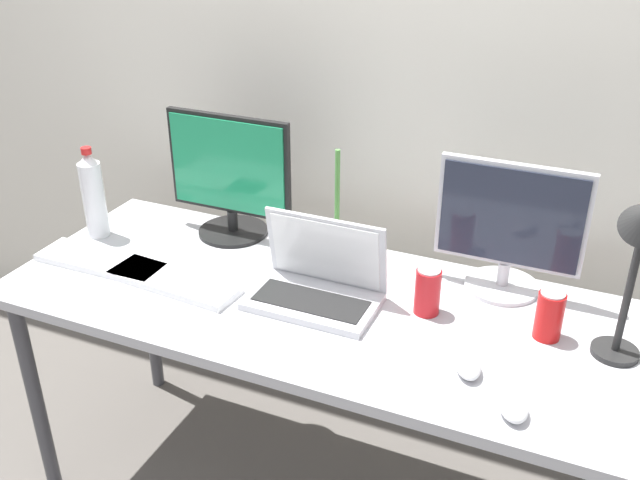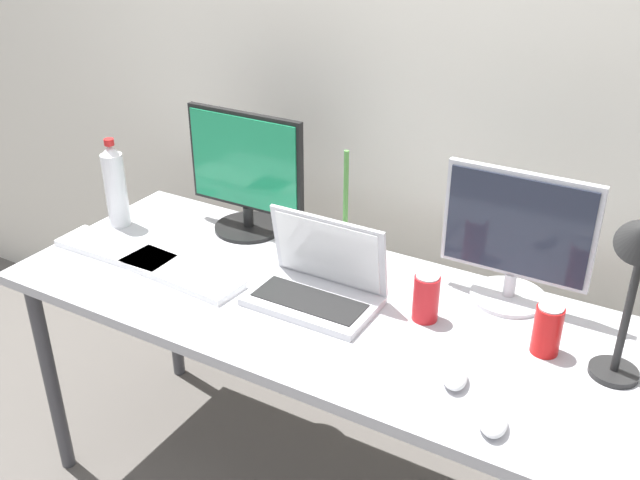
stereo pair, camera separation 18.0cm
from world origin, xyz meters
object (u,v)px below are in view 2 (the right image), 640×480
(laptop_silver, at_px, (318,282))
(bamboo_vase, at_px, (345,243))
(water_bottle, at_px, (115,186))
(soda_can_by_laptop, at_px, (547,330))
(mouse_by_laptop, at_px, (455,375))
(keyboard_aux, at_px, (181,274))
(desk_lamp, at_px, (636,269))
(keyboard_main, at_px, (117,250))
(monitor_left, at_px, (246,173))
(mouse_by_keyboard, at_px, (493,420))
(soda_can_near_keyboard, at_px, (426,298))
(monitor_center, at_px, (516,237))
(work_desk, at_px, (320,321))

(laptop_silver, xyz_separation_m, bamboo_vase, (-0.03, 0.21, 0.01))
(water_bottle, xyz_separation_m, soda_can_by_laptop, (1.36, -0.01, -0.07))
(mouse_by_laptop, distance_m, bamboo_vase, 0.59)
(keyboard_aux, relative_size, desk_lamp, 0.88)
(laptop_silver, distance_m, water_bottle, 0.79)
(keyboard_main, xyz_separation_m, desk_lamp, (1.39, 0.09, 0.29))
(monitor_left, relative_size, water_bottle, 1.39)
(mouse_by_keyboard, xyz_separation_m, soda_can_near_keyboard, (-0.27, 0.30, 0.04))
(monitor_left, height_order, soda_can_by_laptop, monitor_left)
(monitor_center, xyz_separation_m, mouse_by_keyboard, (0.12, -0.50, -0.17))
(work_desk, distance_m, desk_lamp, 0.81)
(soda_can_by_laptop, bearing_deg, monitor_left, 169.45)
(work_desk, height_order, bamboo_vase, bamboo_vase)
(water_bottle, distance_m, soda_can_by_laptop, 1.36)
(monitor_left, bearing_deg, bamboo_vase, -5.99)
(monitor_left, bearing_deg, mouse_by_keyboard, -27.37)
(bamboo_vase, bearing_deg, keyboard_main, -154.91)
(water_bottle, xyz_separation_m, bamboo_vase, (0.74, 0.14, -0.07))
(keyboard_main, xyz_separation_m, mouse_by_laptop, (1.08, -0.07, 0.01))
(laptop_silver, height_order, keyboard_aux, laptop_silver)
(monitor_center, relative_size, soda_can_near_keyboard, 3.07)
(monitor_left, height_order, bamboo_vase, monitor_left)
(monitor_center, height_order, desk_lamp, desk_lamp)
(monitor_center, xyz_separation_m, soda_can_near_keyboard, (-0.16, -0.20, -0.12))
(water_bottle, distance_m, bamboo_vase, 0.76)
(keyboard_main, bearing_deg, water_bottle, 130.50)
(work_desk, relative_size, mouse_by_laptop, 16.82)
(keyboard_main, bearing_deg, desk_lamp, 3.38)
(monitor_center, relative_size, laptop_silver, 1.15)
(monitor_center, relative_size, keyboard_main, 1.00)
(soda_can_by_laptop, bearing_deg, water_bottle, 179.76)
(mouse_by_keyboard, bearing_deg, keyboard_aux, 152.20)
(work_desk, xyz_separation_m, monitor_center, (0.43, 0.26, 0.25))
(keyboard_aux, bearing_deg, monitor_center, 27.10)
(mouse_by_laptop, distance_m, desk_lamp, 0.44)
(monitor_left, bearing_deg, monitor_center, 0.29)
(monitor_left, relative_size, bamboo_vase, 1.17)
(keyboard_aux, xyz_separation_m, water_bottle, (-0.39, 0.16, 0.12))
(laptop_silver, height_order, keyboard_main, laptop_silver)
(monitor_center, xyz_separation_m, keyboard_aux, (-0.83, -0.34, -0.17))
(mouse_by_laptop, bearing_deg, desk_lamp, 7.97)
(keyboard_aux, relative_size, water_bottle, 1.33)
(water_bottle, xyz_separation_m, soda_can_near_keyboard, (1.06, -0.02, -0.07))
(mouse_by_laptop, height_order, soda_can_by_laptop, soda_can_by_laptop)
(keyboard_main, distance_m, keyboard_aux, 0.26)
(monitor_center, relative_size, desk_lamp, 0.89)
(work_desk, bearing_deg, soda_can_by_laptop, 6.88)
(work_desk, distance_m, keyboard_aux, 0.42)
(keyboard_main, relative_size, soda_can_near_keyboard, 3.08)
(work_desk, height_order, soda_can_near_keyboard, soda_can_near_keyboard)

